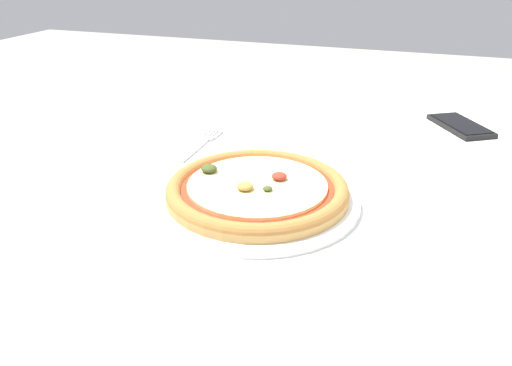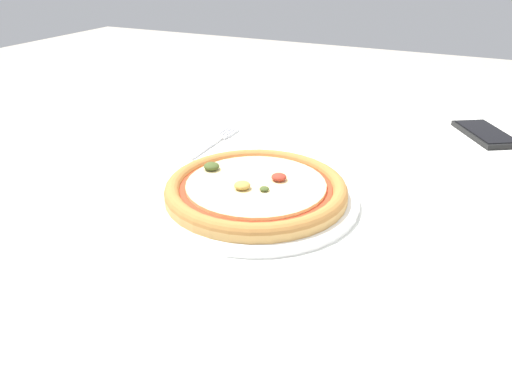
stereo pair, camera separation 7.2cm
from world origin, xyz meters
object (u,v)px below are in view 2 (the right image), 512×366
Objects in this scene: dining_table at (409,247)px; cell_phone at (485,134)px; pizza_plate at (256,191)px; fork at (214,142)px.

cell_phone reaches higher than dining_table.
dining_table is 0.25m from pizza_plate.
pizza_plate is at bearing -122.92° from cell_phone.
dining_table is 0.40m from fork.
pizza_plate is 1.77× the size of fork.
cell_phone is (0.07, 0.35, 0.08)m from dining_table.
cell_phone is at bearing 29.72° from fork.
pizza_plate is at bearing -156.47° from dining_table.
cell_phone is (0.29, 0.44, -0.01)m from pizza_plate.
pizza_plate is 0.25m from fork.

